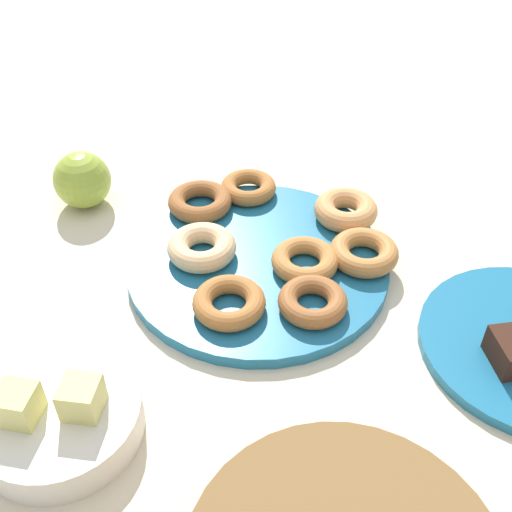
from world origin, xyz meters
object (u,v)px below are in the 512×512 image
at_px(donut_2, 229,302).
at_px(donut_3, 248,187).
at_px(apple, 82,180).
at_px(fruit_bowl, 60,419).
at_px(donut_1, 364,252).
at_px(donut_0, 202,248).
at_px(donut_plate, 258,263).
at_px(melon_chunk_left, 82,398).
at_px(donut_4, 200,201).
at_px(melon_chunk_right, 18,404).
at_px(donut_6, 313,302).
at_px(donut_5, 346,210).
at_px(donut_7, 305,261).

relative_size(donut_2, donut_3, 1.07).
bearing_deg(donut_3, apple, 4.79).
xyz_separation_m(donut_2, fruit_bowl, (0.15, 0.17, -0.01)).
bearing_deg(donut_1, donut_0, 2.61).
distance_m(donut_plate, melon_chunk_left, 0.30).
bearing_deg(donut_0, donut_plate, -179.36).
bearing_deg(melon_chunk_left, donut_4, -98.84).
bearing_deg(melon_chunk_left, apple, -72.97).
distance_m(donut_1, melon_chunk_left, 0.39).
relative_size(melon_chunk_left, melon_chunk_right, 1.00).
xyz_separation_m(donut_0, melon_chunk_left, (0.07, 0.26, 0.03)).
xyz_separation_m(melon_chunk_left, apple, (0.12, -0.38, -0.02)).
distance_m(donut_6, apple, 0.39).
bearing_deg(donut_5, donut_2, 53.53).
bearing_deg(donut_2, donut_0, -63.74).
bearing_deg(donut_plate, fruit_bowl, 56.00).
bearing_deg(donut_1, donut_5, -76.58).
bearing_deg(donut_0, melon_chunk_right, 64.15).
distance_m(donut_2, apple, 0.32).
distance_m(donut_0, donut_4, 0.10).
height_order(donut_3, fruit_bowl, donut_3).
xyz_separation_m(donut_0, donut_4, (0.02, -0.10, -0.00)).
relative_size(donut_plate, apple, 4.09).
xyz_separation_m(donut_2, apple, (0.24, -0.22, 0.01)).
distance_m(donut_2, donut_7, 0.12).
xyz_separation_m(donut_1, donut_3, (0.16, -0.14, -0.00)).
xyz_separation_m(donut_4, melon_chunk_right, (0.11, 0.37, 0.03)).
bearing_deg(donut_6, donut_5, -103.53).
bearing_deg(donut_4, donut_5, 178.08).
distance_m(donut_5, donut_6, 0.19).
distance_m(donut_0, donut_5, 0.21).
relative_size(donut_6, melon_chunk_left, 2.27).
bearing_deg(donut_5, donut_3, -19.21).
bearing_deg(donut_4, donut_7, 142.57).
height_order(donut_plate, donut_4, donut_4).
relative_size(donut_3, melon_chunk_right, 2.23).
bearing_deg(donut_5, donut_7, 63.48).
bearing_deg(donut_1, donut_4, -22.65).
distance_m(donut_2, donut_5, 0.24).
distance_m(donut_5, apple, 0.38).
bearing_deg(donut_4, donut_3, -147.30).
relative_size(donut_4, fruit_bowl, 0.55).
bearing_deg(melon_chunk_right, donut_7, -135.48).
height_order(donut_7, melon_chunk_left, melon_chunk_left).
relative_size(donut_5, donut_6, 1.07).
distance_m(donut_1, melon_chunk_right, 0.44).
bearing_deg(fruit_bowl, donut_1, -139.13).
distance_m(donut_plate, donut_4, 0.14).
relative_size(donut_2, donut_7, 1.02).
relative_size(donut_6, donut_7, 0.97).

